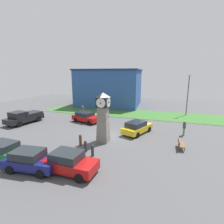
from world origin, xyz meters
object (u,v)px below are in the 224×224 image
Objects in this scene: car_navy_sedan at (5,151)px; car_near_tower at (31,160)px; bench at (181,144)px; pickup_truck at (24,117)px; pedestrian_near_bench at (83,110)px; clock_tower at (103,117)px; pedestrian_crossing_lot at (184,127)px; car_far_lot at (137,127)px; bollard_mid_row at (86,146)px; bollard_far_row at (93,150)px; car_by_building at (70,162)px; bollard_near_tower at (80,140)px; street_lamp_near_road at (188,92)px; car_silver_hatch at (86,117)px.

car_near_tower reaches higher than car_navy_sedan.
pickup_truck is at bearing 174.29° from bench.
car_near_tower is at bearing -74.82° from pedestrian_near_bench.
pickup_truck is (-13.29, 2.73, -1.74)m from clock_tower.
clock_tower is 13.68m from pickup_truck.
clock_tower is 9.56m from pedestrian_crossing_lot.
pickup_truck reaches higher than car_near_tower.
pedestrian_crossing_lot reaches higher than bench.
pickup_truck reaches higher than car_far_lot.
car_far_lot is (3.48, 6.55, 0.21)m from bollard_mid_row.
bollard_far_row is 0.64× the size of bench.
bollard_mid_row is at bearing 32.67° from car_navy_sedan.
bollard_far_row is at bearing -133.70° from pedestrian_crossing_lot.
car_navy_sedan is 16.01m from pedestrian_near_bench.
pedestrian_crossing_lot is at bearing 53.05° from car_by_building.
bollard_near_tower is 0.17× the size of street_lamp_near_road.
car_far_lot reaches higher than car_silver_hatch.
bollard_mid_row is (1.15, -1.14, -0.04)m from bollard_near_tower.
bench is at bearing -95.56° from street_lamp_near_road.
car_near_tower is at bearing -167.86° from car_by_building.
pickup_truck is at bearing 136.80° from car_near_tower.
car_by_building is (-0.12, -6.30, -1.89)m from clock_tower.
car_near_tower is 0.60× the size of street_lamp_near_road.
pedestrian_crossing_lot reaches higher than car_near_tower.
car_silver_hatch is (0.93, 12.69, -0.03)m from car_navy_sedan.
pickup_truck reaches higher than bollard_mid_row.
car_silver_hatch is (-2.20, 13.18, -0.03)m from car_near_tower.
car_silver_hatch is 13.47m from pedestrian_crossing_lot.
bollard_far_row is 21.25m from street_lamp_near_road.
car_by_building is 10.42m from bench.
clock_tower is at bearing 88.87° from car_by_building.
car_by_building is at bearing -99.59° from bollard_far_row.
car_by_building reaches higher than car_far_lot.
clock_tower reaches higher than bollard_far_row.
car_navy_sedan is at bearing -142.11° from pedestrian_crossing_lot.
street_lamp_near_road is at bearing 55.30° from car_navy_sedan.
pickup_truck is 0.80× the size of street_lamp_near_road.
pedestrian_crossing_lot is (15.64, -4.82, 0.01)m from pedestrian_near_bench.
bollard_near_tower is at bearing 135.48° from bollard_mid_row.
car_by_building is 2.22× the size of pedestrian_near_bench.
car_near_tower is at bearing -80.52° from car_silver_hatch.
car_far_lot is 2.89× the size of bench.
bench is (4.79, -3.04, -0.24)m from car_far_lot.
pedestrian_near_bench is at bearing 105.18° from car_near_tower.
bollard_mid_row is at bearing -61.03° from pedestrian_near_bench.
clock_tower is at bearing -175.26° from bench.
clock_tower is 4.08m from bollard_far_row.
car_navy_sedan is (-5.53, -3.55, 0.24)m from bollard_mid_row.
car_silver_hatch reaches higher than bollard_near_tower.
pickup_truck is at bearing -150.09° from street_lamp_near_road.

